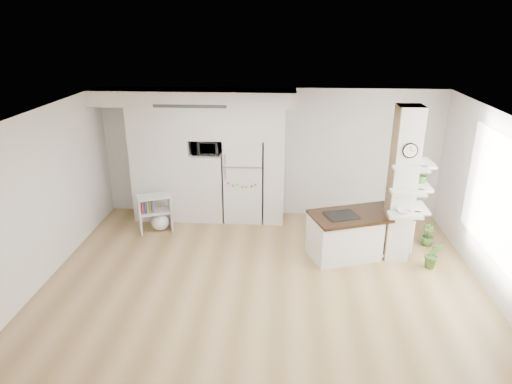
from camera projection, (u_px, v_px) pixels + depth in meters
floor at (262, 288)px, 7.19m from camera, size 7.00×6.00×0.01m
room at (262, 178)px, 6.53m from camera, size 7.04×6.04×2.72m
cabinet_wall at (198, 149)px, 9.23m from camera, size 4.00×0.71×2.70m
refrigerator at (244, 179)px, 9.41m from camera, size 0.78×0.69×1.75m
column at (408, 187)px, 7.61m from camera, size 0.69×0.90×2.70m
window at (499, 199)px, 6.71m from camera, size 0.00×2.40×2.40m
pendant_light at (383, 159)px, 6.46m from camera, size 0.12×0.12×0.10m
kitchen_island at (350, 234)px, 8.06m from camera, size 1.94×1.38×1.37m
bookshelf at (157, 215)px, 9.05m from camera, size 0.72×0.59×0.75m
floor_plant_a at (433, 255)px, 7.68m from camera, size 0.34×0.30×0.51m
floor_plant_b at (428, 235)px, 8.49m from camera, size 0.28×0.28×0.42m
microwave at (206, 147)px, 9.16m from camera, size 0.54×0.37×0.30m
shelf_plant at (422, 174)px, 7.69m from camera, size 0.27×0.23×0.30m
decor_bowl at (404, 212)px, 7.53m from camera, size 0.22×0.22×0.05m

